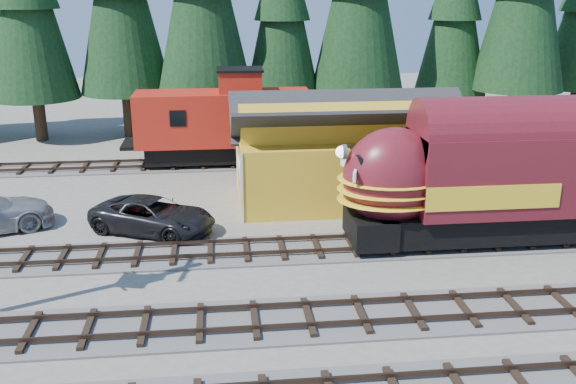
{
  "coord_description": "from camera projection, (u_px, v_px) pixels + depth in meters",
  "views": [
    {
      "loc": [
        -6.97,
        -20.9,
        10.67
      ],
      "look_at": [
        -4.23,
        4.0,
        2.6
      ],
      "focal_mm": 40.0,
      "sensor_mm": 36.0,
      "label": 1
    }
  ],
  "objects": [
    {
      "name": "track_spur",
      "position": [
        171.0,
        165.0,
        39.74
      ],
      "size": [
        32.0,
        3.2,
        0.33
      ],
      "color": "#4C4947",
      "rests_on": "ground"
    },
    {
      "name": "depot",
      "position": [
        356.0,
        144.0,
        32.8
      ],
      "size": [
        12.8,
        7.0,
        5.3
      ],
      "color": "gold",
      "rests_on": "ground"
    },
    {
      "name": "locomotive",
      "position": [
        536.0,
        179.0,
        27.37
      ],
      "size": [
        17.85,
        3.55,
        4.85
      ],
      "color": "black",
      "rests_on": "ground"
    },
    {
      "name": "caboose",
      "position": [
        224.0,
        122.0,
        39.28
      ],
      "size": [
        10.6,
        3.07,
        5.51
      ],
      "color": "black",
      "rests_on": "ground"
    },
    {
      "name": "ground",
      "position": [
        413.0,
        288.0,
        23.77
      ],
      "size": [
        120.0,
        120.0,
        0.0
      ],
      "primitive_type": "plane",
      "color": "#6B665B",
      "rests_on": "ground"
    },
    {
      "name": "pickup_truck_a",
      "position": [
        153.0,
        216.0,
        28.9
      ],
      "size": [
        6.27,
        4.92,
        1.58
      ],
      "primitive_type": "imported",
      "rotation": [
        0.0,
        0.0,
        1.1
      ],
      "color": "black",
      "rests_on": "ground"
    }
  ]
}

